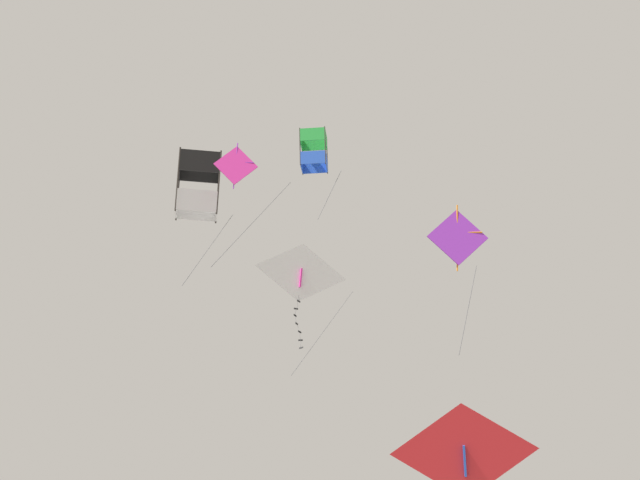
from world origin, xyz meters
TOP-DOWN VIEW (x-y plane):
  - kite_box_upper_right at (3.00, -1.99)m, footprint 2.28×2.53m
  - kite_delta_highest at (-2.31, -5.99)m, footprint 3.28×2.32m
  - kite_box_low_drifter at (-0.06, 1.38)m, footprint 1.64×1.48m
  - kite_diamond_mid_left at (2.35, 0.48)m, footprint 2.63×1.69m
  - kite_delta_far_centre at (-4.65, 1.69)m, footprint 3.73×2.69m
  - kite_diamond_near_left at (-2.84, 5.55)m, footprint 1.66×0.61m

SIDE VIEW (x-z plane):
  - kite_delta_far_centre at x=-4.65m, z-range 31.01..38.38m
  - kite_diamond_near_left at x=-2.84m, z-range 36.87..41.80m
  - kite_diamond_mid_left at x=2.35m, z-range 41.24..47.29m
  - kite_box_low_drifter at x=-0.06m, z-range 42.87..47.04m
  - kite_box_upper_right at x=3.00m, z-range 42.02..48.12m
  - kite_delta_highest at x=-2.31m, z-range 41.89..48.26m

